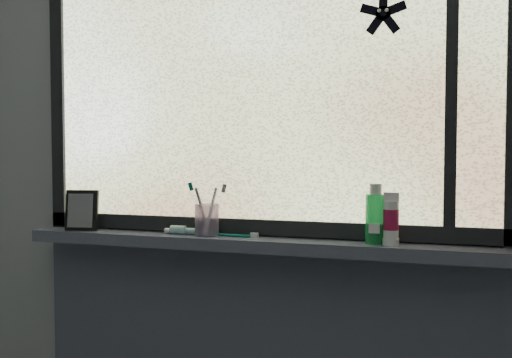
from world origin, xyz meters
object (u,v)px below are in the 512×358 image
at_px(mouthwash_bottle, 375,214).
at_px(cream_tube, 391,217).
at_px(toothbrush_cup, 207,220).
at_px(vanity_mirror, 82,210).

distance_m(mouthwash_bottle, cream_tube, 0.05).
bearing_deg(toothbrush_cup, cream_tube, -1.23).
height_order(mouthwash_bottle, cream_tube, mouthwash_bottle).
bearing_deg(vanity_mirror, cream_tube, -13.61).
distance_m(toothbrush_cup, cream_tube, 0.60).
relative_size(vanity_mirror, cream_tube, 1.27).
bearing_deg(cream_tube, mouthwash_bottle, 163.13).
height_order(vanity_mirror, cream_tube, vanity_mirror).
height_order(toothbrush_cup, cream_tube, cream_tube).
bearing_deg(mouthwash_bottle, toothbrush_cup, -179.84).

